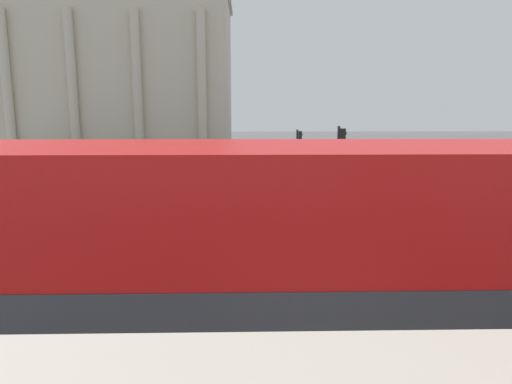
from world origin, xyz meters
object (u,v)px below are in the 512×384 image
traffic_light_far (298,149)px  plaza_building_left (126,75)px  double_decker_bus (339,286)px  pedestrian_grey (225,171)px  traffic_light_mid (340,159)px  traffic_light_near (473,203)px  car_silver (446,194)px  pedestrian_black (12,224)px  pedestrian_white (348,173)px

traffic_light_far → plaza_building_left: bearing=123.2°
double_decker_bus → pedestrian_grey: double_decker_bus is taller
traffic_light_mid → pedestrian_grey: 10.16m
traffic_light_near → car_silver: size_ratio=0.78×
traffic_light_mid → pedestrian_black: traffic_light_mid is taller
pedestrian_grey → pedestrian_black: size_ratio=1.05×
plaza_building_left → pedestrian_black: bearing=-81.4°
plaza_building_left → traffic_light_near: bearing=-64.7°
car_silver → pedestrian_grey: size_ratio=2.39×
traffic_light_mid → pedestrian_black: 12.71m
pedestrian_white → double_decker_bus: bearing=-26.7°
pedestrian_grey → pedestrian_white: pedestrian_grey is taller
plaza_building_left → traffic_light_far: (16.95, -25.88, -6.33)m
pedestrian_black → traffic_light_mid: bearing=-100.8°
traffic_light_near → pedestrian_black: (-13.97, 2.76, -1.20)m
plaza_building_left → car_silver: bearing=-54.5°
traffic_light_mid → plaza_building_left: bearing=117.0°
double_decker_bus → plaza_building_left: 51.09m
traffic_light_far → traffic_light_near: bearing=-79.7°
traffic_light_mid → car_silver: traffic_light_mid is taller
traffic_light_far → pedestrian_grey: (-4.52, -0.38, -1.29)m
plaza_building_left → pedestrian_black: size_ratio=14.50×
traffic_light_mid → traffic_light_far: 8.96m
traffic_light_far → pedestrian_black: traffic_light_far is taller
car_silver → traffic_light_far: bearing=148.1°
pedestrian_black → car_silver: bearing=-101.0°
double_decker_bus → pedestrian_black: 12.92m
pedestrian_white → plaza_building_left: bearing=-157.8°
traffic_light_near → pedestrian_grey: 17.49m
double_decker_bus → traffic_light_near: size_ratio=3.48×
double_decker_bus → traffic_light_far: size_ratio=3.25×
traffic_light_near → traffic_light_mid: (-2.19, 7.24, 0.45)m
double_decker_bus → pedestrian_white: double_decker_bus is taller
pedestrian_grey → car_silver: bearing=12.6°
plaza_building_left → double_decker_bus: bearing=-72.9°
traffic_light_near → pedestrian_white: (-0.12, 14.80, -1.17)m
pedestrian_white → traffic_light_mid: bearing=-29.1°
plaza_building_left → pedestrian_black: (5.92, -39.29, -7.67)m
traffic_light_near → traffic_light_mid: traffic_light_mid is taller
double_decker_bus → traffic_light_far: 22.68m
traffic_light_far → traffic_light_mid: bearing=-85.2°
traffic_light_far → pedestrian_grey: size_ratio=1.99×
plaza_building_left → car_silver: size_ratio=5.76×
car_silver → pedestrian_grey: bearing=164.4°
double_decker_bus → pedestrian_white: (4.88, 21.22, -1.38)m
double_decker_bus → traffic_light_mid: bearing=84.9°
pedestrian_white → car_silver: bearing=19.6°
traffic_light_near → pedestrian_white: bearing=90.4°
double_decker_bus → traffic_light_mid: (2.80, 13.66, 0.24)m
traffic_light_near → traffic_light_far: bearing=100.3°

